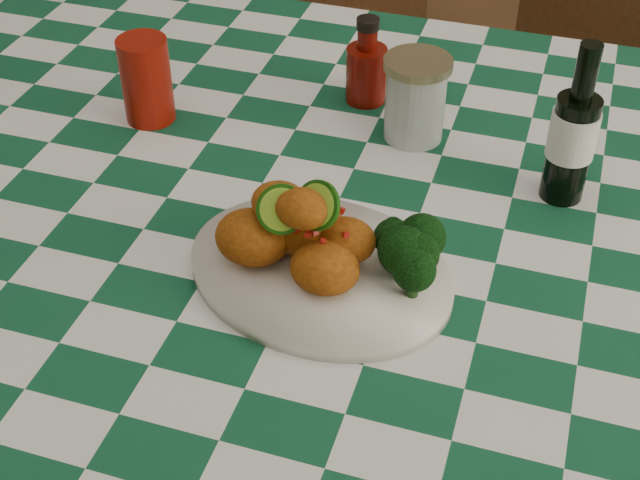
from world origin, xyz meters
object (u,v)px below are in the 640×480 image
(plate, at_px, (320,272))
(fried_chicken_pile, at_px, (306,227))
(wooden_chair_left, at_px, (322,83))
(ketchup_bottle, at_px, (367,60))
(mason_jar, at_px, (415,99))
(red_tumbler, at_px, (146,80))
(wooden_chair_right, at_px, (554,158))
(dining_table, at_px, (336,403))
(beer_bottle, at_px, (575,124))

(plate, height_order, fried_chicken_pile, fried_chicken_pile)
(fried_chicken_pile, distance_m, wooden_chair_left, 1.00)
(ketchup_bottle, xyz_separation_m, mason_jar, (0.09, -0.07, -0.00))
(mason_jar, bearing_deg, wooden_chair_left, 118.19)
(red_tumbler, bearing_deg, wooden_chair_right, 48.21)
(dining_table, relative_size, wooden_chair_right, 1.95)
(beer_bottle, bearing_deg, ketchup_bottle, 153.28)
(ketchup_bottle, bearing_deg, red_tumbler, -153.13)
(wooden_chair_right, bearing_deg, plate, -85.09)
(wooden_chair_right, bearing_deg, wooden_chair_left, -164.62)
(wooden_chair_left, bearing_deg, mason_jar, -76.57)
(red_tumbler, xyz_separation_m, mason_jar, (0.36, 0.07, -0.00))
(red_tumbler, distance_m, wooden_chair_right, 0.93)
(ketchup_bottle, distance_m, mason_jar, 0.11)
(ketchup_bottle, relative_size, mason_jar, 1.08)
(plate, relative_size, red_tumbler, 2.55)
(plate, xyz_separation_m, beer_bottle, (0.24, 0.24, 0.09))
(dining_table, relative_size, wooden_chair_left, 1.68)
(red_tumbler, xyz_separation_m, wooden_chair_left, (0.05, 0.65, -0.35))
(ketchup_bottle, bearing_deg, wooden_chair_right, 59.85)
(ketchup_bottle, xyz_separation_m, wooden_chair_left, (-0.23, 0.51, -0.36))
(plate, xyz_separation_m, mason_jar, (0.03, 0.31, 0.05))
(plate, distance_m, fried_chicken_pile, 0.06)
(dining_table, distance_m, mason_jar, 0.48)
(dining_table, height_order, plate, plate)
(plate, distance_m, wooden_chair_right, 0.96)
(mason_jar, bearing_deg, beer_bottle, -19.88)
(wooden_chair_left, bearing_deg, plate, -87.40)
(dining_table, bearing_deg, wooden_chair_left, 109.07)
(plate, bearing_deg, fried_chicken_pile, 180.00)
(beer_bottle, xyz_separation_m, wooden_chair_right, (-0.02, 0.63, -0.46))
(ketchup_bottle, relative_size, wooden_chair_right, 0.15)
(fried_chicken_pile, xyz_separation_m, wooden_chair_right, (0.24, 0.86, -0.43))
(red_tumbler, height_order, wooden_chair_left, wooden_chair_left)
(red_tumbler, distance_m, ketchup_bottle, 0.31)
(plate, relative_size, fried_chicken_pile, 1.94)
(beer_bottle, distance_m, wooden_chair_left, 0.93)
(plate, bearing_deg, red_tumbler, 142.92)
(ketchup_bottle, bearing_deg, wooden_chair_left, 113.88)
(dining_table, height_order, fried_chicken_pile, fried_chicken_pile)
(dining_table, xyz_separation_m, ketchup_bottle, (-0.03, 0.24, 0.46))
(dining_table, bearing_deg, plate, -81.75)
(ketchup_bottle, height_order, wooden_chair_right, ketchup_bottle)
(plate, distance_m, red_tumbler, 0.41)
(fried_chicken_pile, relative_size, beer_bottle, 0.76)
(dining_table, distance_m, fried_chicken_pile, 0.48)
(plate, relative_size, wooden_chair_left, 0.31)
(plate, relative_size, beer_bottle, 1.48)
(fried_chicken_pile, bearing_deg, dining_table, 92.03)
(dining_table, xyz_separation_m, beer_bottle, (0.26, 0.09, 0.50))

